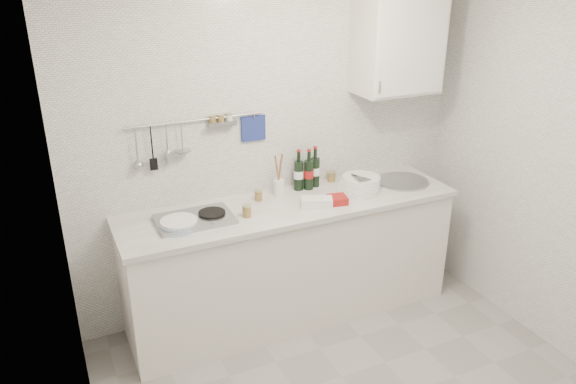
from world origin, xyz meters
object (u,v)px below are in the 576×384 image
object	(u,v)px
plate_stack_hob	(178,224)
plate_stack_sink	(360,184)
utensil_crock	(279,185)
wine_bottles	(307,169)
wall_cabinet	(398,44)

from	to	relation	value
plate_stack_hob	plate_stack_sink	distance (m)	1.38
plate_stack_sink	utensil_crock	size ratio (longest dim) A/B	1.07
plate_stack_sink	utensil_crock	world-z (taller)	utensil_crock
plate_stack_hob	wine_bottles	distance (m)	1.09
wall_cabinet	plate_stack_hob	bearing A→B (deg)	-174.42
plate_stack_hob	plate_stack_sink	size ratio (longest dim) A/B	0.78
plate_stack_sink	wine_bottles	world-z (taller)	wine_bottles
utensil_crock	plate_stack_sink	bearing A→B (deg)	-16.85
wall_cabinet	utensil_crock	distance (m)	1.32
wall_cabinet	plate_stack_hob	size ratio (longest dim) A/B	2.63
utensil_crock	plate_stack_hob	bearing A→B (deg)	-164.73
plate_stack_sink	wine_bottles	size ratio (longest dim) A/B	1.09
plate_stack_hob	wine_bottles	world-z (taller)	wine_bottles
plate_stack_hob	wine_bottles	bearing A→B (deg)	13.35
plate_stack_sink	utensil_crock	bearing A→B (deg)	163.15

